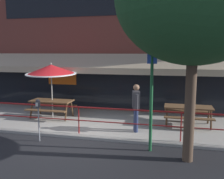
% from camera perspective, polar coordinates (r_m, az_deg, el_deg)
% --- Properties ---
extents(ground_plane, '(120.00, 120.00, 0.00)m').
position_cam_1_polar(ground_plane, '(8.75, -8.24, -11.12)').
color(ground_plane, black).
extents(patio_deck, '(15.00, 4.00, 0.10)m').
position_cam_1_polar(patio_deck, '(10.53, -4.25, -7.33)').
color(patio_deck, '#9E998E').
rests_on(patio_deck, ground).
extents(restaurant_building, '(15.00, 1.60, 7.57)m').
position_cam_1_polar(restaurant_building, '(12.29, -1.27, 12.46)').
color(restaurant_building, brown).
rests_on(restaurant_building, ground).
extents(patio_railing, '(13.84, 0.04, 0.97)m').
position_cam_1_polar(patio_railing, '(8.79, -7.63, -5.58)').
color(patio_railing, maroon).
rests_on(patio_railing, patio_deck).
extents(picnic_table_left, '(1.80, 1.42, 0.76)m').
position_cam_1_polar(picnic_table_left, '(11.13, -13.62, -3.20)').
color(picnic_table_left, brown).
rests_on(picnic_table_left, patio_deck).
extents(picnic_table_centre, '(1.80, 1.42, 0.76)m').
position_cam_1_polar(picnic_table_centre, '(10.09, 17.01, -4.56)').
color(picnic_table_centre, brown).
rests_on(picnic_table_centre, patio_deck).
extents(patio_umbrella_left, '(2.14, 2.14, 2.38)m').
position_cam_1_polar(patio_umbrella_left, '(10.98, -13.76, 4.41)').
color(patio_umbrella_left, '#B7B2A8').
rests_on(patio_umbrella_left, patio_deck).
extents(pedestrian_walking, '(0.32, 0.61, 1.71)m').
position_cam_1_polar(pedestrian_walking, '(8.93, 5.51, -3.60)').
color(pedestrian_walking, navy).
rests_on(pedestrian_walking, patio_deck).
extents(parking_meter_near, '(0.15, 0.16, 1.42)m').
position_cam_1_polar(parking_meter_near, '(8.49, -16.54, -3.95)').
color(parking_meter_near, gray).
rests_on(parking_meter_near, ground).
extents(street_sign_pole, '(0.28, 0.09, 3.90)m').
position_cam_1_polar(street_sign_pole, '(7.28, 9.04, 1.11)').
color(street_sign_pole, '#1E6033').
rests_on(street_sign_pole, ground).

